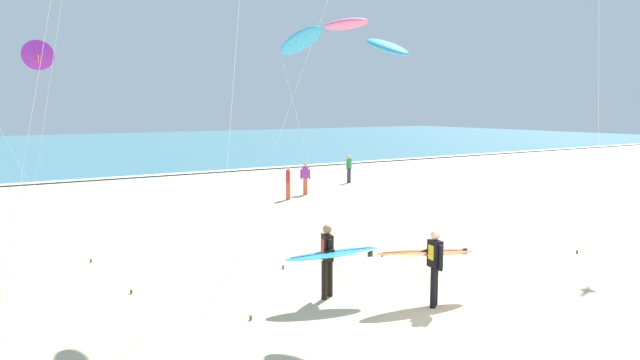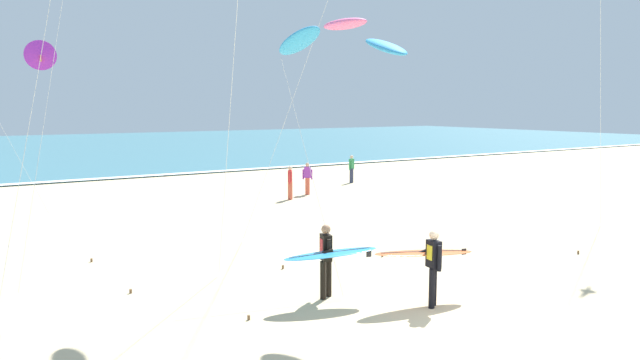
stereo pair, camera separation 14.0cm
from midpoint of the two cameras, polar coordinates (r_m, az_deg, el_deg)
name	(u,v)px [view 2 (the right image)]	position (r m, az deg, el deg)	size (l,w,h in m)	color
ground_plane	(480,329)	(12.22, 15.79, -13.91)	(160.00, 160.00, 0.00)	#D1BA8E
ocean_water	(51,148)	(66.27, -24.90, 2.86)	(160.00, 60.00, 0.08)	teal
shoreline_foam	(122,177)	(37.13, -18.79, 0.27)	(160.00, 0.84, 0.01)	white
surfer_lead	(328,255)	(13.09, 1.13, -7.38)	(2.23, 1.18, 1.71)	black
surfer_trailing	(429,258)	(13.08, 10.96, -7.51)	(2.55, 1.13, 1.71)	black
kite_arc_rose_low	(344,38)	(12.77, 2.74, 13.79)	(2.87, 3.71, 6.20)	#2D99DB
kite_delta_violet_close	(40,56)	(24.78, -25.66, 10.97)	(3.07, 0.46, 6.87)	purple
bystander_red_top	(290,182)	(27.18, -2.81, -0.24)	(0.33, 0.42, 1.59)	#D8593F
bystander_purple_top	(307,178)	(28.68, -1.10, 0.17)	(0.42, 0.33, 1.59)	#D8593F
bystander_green_top	(352,169)	(33.15, 3.24, 1.12)	(0.46, 0.30, 1.59)	#2D334C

